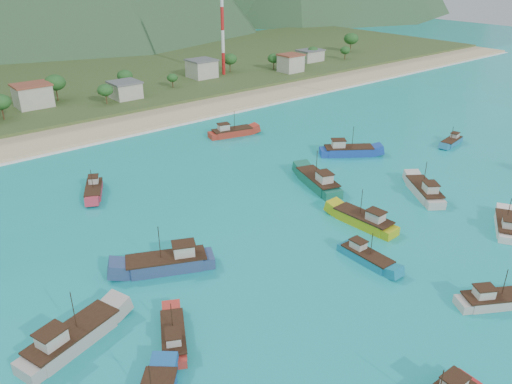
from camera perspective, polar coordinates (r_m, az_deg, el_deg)
ground at (r=77.55m, az=6.34°, el=-7.16°), size 600.00×600.00×0.00m
beach at (r=139.23m, az=-17.38°, el=6.82°), size 400.00×18.00×1.20m
land at (r=195.57m, az=-24.52°, el=10.83°), size 400.00×110.00×2.40m
surf_line at (r=130.83m, az=-15.74°, el=5.87°), size 400.00×2.50×0.08m
village at (r=159.86m, az=-21.46°, el=10.29°), size 204.16×25.10×7.08m
vegetation at (r=160.04m, az=-21.50°, el=10.52°), size 275.43×25.52×9.04m
radio_tower at (r=188.49m, az=-3.92°, el=20.37°), size 1.20×1.20×47.68m
boat_1 at (r=131.18m, az=21.45°, el=5.34°), size 8.77×3.91×5.00m
boat_2 at (r=73.71m, az=25.63°, el=-11.14°), size 10.08×7.62×5.89m
boat_6 at (r=128.10m, az=-2.83°, el=6.79°), size 11.96×5.96×6.79m
boat_7 at (r=64.44m, az=-20.35°, el=-15.50°), size 13.21×7.60×7.49m
boat_10 at (r=101.05m, az=-18.03°, el=0.17°), size 6.82×9.90×5.70m
boat_13 at (r=116.97m, az=10.42°, el=4.61°), size 12.18×10.14×7.30m
boat_15 at (r=86.65m, az=12.25°, el=-3.25°), size 4.04×11.81×6.88m
boat_17 at (r=93.33m, az=26.65°, el=-3.51°), size 10.10×7.61×5.90m
boat_19 at (r=99.51m, az=7.11°, el=1.13°), size 7.63×13.60×7.71m
boat_20 at (r=74.48m, az=-9.98°, el=-8.01°), size 13.33×8.86×7.63m
boat_21 at (r=62.28m, az=-9.40°, el=-16.09°), size 6.61×9.33×5.39m
boat_22 at (r=100.36m, az=18.70°, el=0.05°), size 9.64×11.84×7.05m
boat_23 at (r=77.16m, az=12.47°, el=-7.32°), size 2.93×9.37×5.51m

